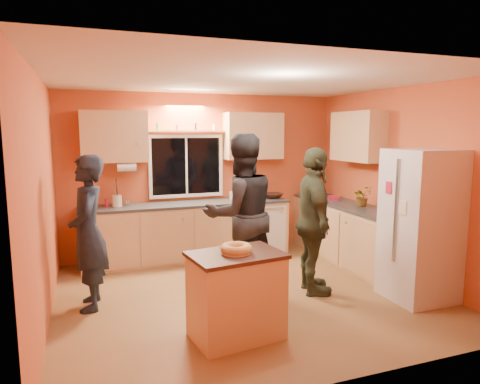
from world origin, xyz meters
name	(u,v)px	position (x,y,z in m)	size (l,w,h in m)	color
ground	(248,294)	(0.00, 0.00, 0.00)	(4.50, 4.50, 0.00)	brown
room_shell	(245,162)	(0.12, 0.41, 1.62)	(4.54, 4.04, 2.61)	#BD5430
back_counter	(211,229)	(0.01, 1.70, 0.45)	(4.23, 0.62, 0.90)	tan
right_counter	(358,237)	(1.95, 0.50, 0.45)	(0.62, 1.84, 0.90)	tan
refrigerator	(421,225)	(1.89, -0.80, 0.90)	(0.72, 0.70, 1.80)	silver
island	(236,295)	(-0.50, -0.99, 0.43)	(0.95, 0.71, 0.85)	tan
bundt_pastry	(236,249)	(-0.50, -0.99, 0.89)	(0.31, 0.31, 0.09)	tan
person_left	(88,233)	(-1.83, 0.25, 0.88)	(0.64, 0.42, 1.75)	black
person_center	(241,215)	(-0.05, 0.12, 0.99)	(0.96, 0.75, 1.98)	black
person_right	(314,221)	(0.79, -0.21, 0.91)	(1.06, 0.44, 1.82)	#2C321F
mixing_bowl	(273,196)	(1.10, 1.71, 0.94)	(0.33, 0.33, 0.08)	black
utensil_crock	(117,201)	(-1.41, 1.74, 0.99)	(0.14, 0.14, 0.17)	beige
potted_plant	(362,196)	(2.02, 0.53, 1.05)	(0.27, 0.24, 0.30)	gray
red_box	(334,198)	(1.94, 1.17, 0.94)	(0.16, 0.12, 0.07)	#B51B37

